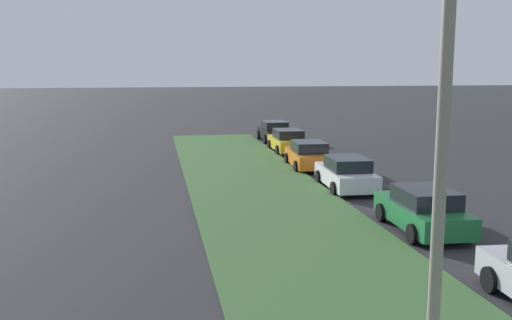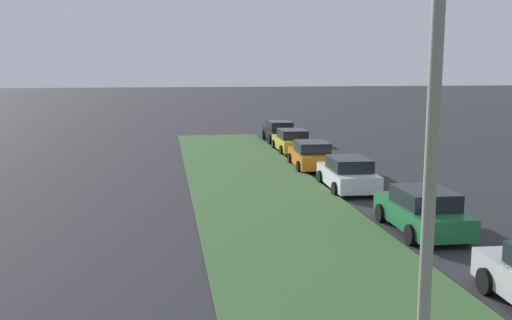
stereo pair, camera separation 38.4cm
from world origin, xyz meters
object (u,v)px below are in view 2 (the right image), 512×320
(parked_car_yellow, at_px, (292,141))
(parked_car_black, at_px, (279,131))
(parked_car_white, at_px, (348,174))
(streetlight, at_px, (450,124))
(parked_car_green, at_px, (422,211))
(parked_car_orange, at_px, (311,155))

(parked_car_yellow, relative_size, parked_car_black, 1.00)
(parked_car_white, relative_size, streetlight, 0.58)
(parked_car_green, relative_size, streetlight, 0.58)
(parked_car_yellow, bearing_deg, streetlight, 174.19)
(parked_car_green, relative_size, parked_car_black, 1.01)
(parked_car_green, height_order, parked_car_black, same)
(parked_car_orange, relative_size, parked_car_black, 1.02)
(parked_car_green, height_order, parked_car_orange, same)
(parked_car_green, height_order, streetlight, streetlight)
(parked_car_yellow, bearing_deg, parked_car_orange, 178.10)
(parked_car_black, bearing_deg, parked_car_orange, 177.26)
(streetlight, bearing_deg, parked_car_green, -22.64)
(parked_car_black, bearing_deg, parked_car_yellow, 176.95)
(parked_car_orange, bearing_deg, parked_car_green, -174.48)
(parked_car_green, relative_size, parked_car_orange, 0.99)
(parked_car_green, distance_m, parked_car_white, 6.75)
(streetlight, bearing_deg, parked_car_orange, -7.49)
(parked_car_yellow, xyz_separation_m, parked_car_black, (5.59, -0.30, 0.00))
(parked_car_orange, height_order, streetlight, streetlight)
(parked_car_orange, height_order, parked_car_black, same)
(parked_car_black, xyz_separation_m, streetlight, (-31.63, 3.19, 3.67))
(parked_car_white, xyz_separation_m, parked_car_yellow, (11.54, -0.02, 0.00))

